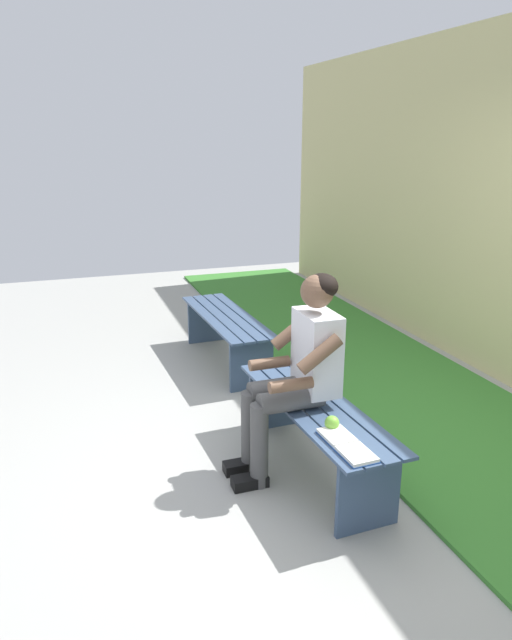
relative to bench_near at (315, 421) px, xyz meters
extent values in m
cube|color=#9E9E99|center=(0.98, 1.00, -0.37)|extent=(10.00, 7.00, 0.04)
cube|color=#387A2D|center=(0.98, -1.17, -0.33)|extent=(9.00, 1.62, 0.03)
cube|color=#384C6B|center=(0.01, -0.16, 0.11)|extent=(1.51, 0.16, 0.02)
cube|color=#384C6B|center=(0.00, -0.05, 0.11)|extent=(1.51, 0.16, 0.02)
cube|color=#384C6B|center=(0.00, 0.05, 0.11)|extent=(1.51, 0.16, 0.02)
cube|color=#384C6B|center=(-0.01, 0.16, 0.11)|extent=(1.51, 0.16, 0.02)
cube|color=#384C6B|center=(-0.63, -0.03, -0.12)|extent=(0.05, 0.38, 0.45)
cube|color=#384C6B|center=(0.63, 0.03, -0.12)|extent=(0.05, 0.38, 0.45)
cube|color=#384C6B|center=(1.98, -0.16, 0.11)|extent=(1.53, 0.16, 0.02)
cube|color=#384C6B|center=(1.97, -0.05, 0.11)|extent=(1.53, 0.16, 0.02)
cube|color=#384C6B|center=(1.97, 0.05, 0.11)|extent=(1.53, 0.16, 0.02)
cube|color=#384C6B|center=(1.96, 0.16, 0.11)|extent=(1.53, 0.16, 0.02)
cube|color=#384C6B|center=(1.32, -0.03, -0.12)|extent=(0.05, 0.38, 0.45)
cube|color=#384C6B|center=(2.61, 0.03, -0.12)|extent=(0.05, 0.38, 0.45)
cube|color=silver|center=(0.05, -0.02, 0.44)|extent=(0.34, 0.20, 0.50)
sphere|color=brown|center=(0.05, -0.01, 0.82)|extent=(0.20, 0.20, 0.20)
ellipsoid|color=black|center=(0.05, -0.04, 0.85)|extent=(0.20, 0.19, 0.15)
cylinder|color=#4C4C4C|center=(-0.04, 0.18, 0.19)|extent=(0.13, 0.40, 0.13)
cylinder|color=#4C4C4C|center=(0.14, 0.18, 0.19)|extent=(0.13, 0.40, 0.13)
cylinder|color=#4C4C4C|center=(-0.04, 0.38, -0.08)|extent=(0.11, 0.11, 0.54)
cube|color=black|center=(-0.04, 0.44, -0.31)|extent=(0.10, 0.22, 0.07)
cylinder|color=#4C4C4C|center=(0.14, 0.38, -0.08)|extent=(0.11, 0.11, 0.54)
cube|color=black|center=(0.14, 0.44, -0.31)|extent=(0.10, 0.22, 0.07)
cylinder|color=brown|center=(-0.16, 0.06, 0.51)|extent=(0.08, 0.28, 0.23)
cylinder|color=brown|center=(-0.13, 0.22, 0.33)|extent=(0.07, 0.26, 0.07)
cylinder|color=brown|center=(0.26, 0.06, 0.51)|extent=(0.08, 0.28, 0.23)
cylinder|color=brown|center=(0.23, 0.22, 0.33)|extent=(0.07, 0.26, 0.07)
sphere|color=#72B738|center=(-0.33, 0.05, 0.16)|extent=(0.08, 0.08, 0.08)
cube|color=white|center=(-0.64, 0.06, 0.13)|extent=(0.21, 0.16, 0.02)
cube|color=white|center=(-0.43, 0.07, 0.13)|extent=(0.21, 0.16, 0.02)
cube|color=#1E478C|center=(-0.53, 0.06, 0.12)|extent=(0.42, 0.18, 0.01)
camera|label=1|loc=(-3.00, 1.42, 1.70)|focal=33.16mm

